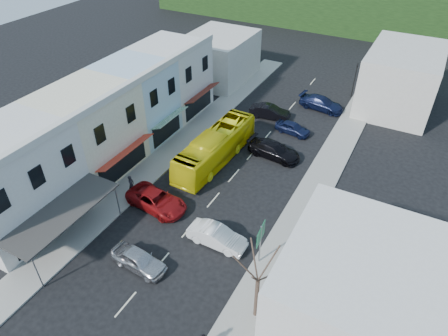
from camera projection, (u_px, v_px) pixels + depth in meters
ground at (189, 229)px, 32.37m from camera, size 120.00×120.00×0.00m
sidewalk_left at (179, 144)px, 42.23m from camera, size 3.00×52.00×0.15m
sidewalk_right at (317, 187)px, 36.56m from camera, size 3.00×52.00×0.15m
shopfront_row at (104, 122)px, 38.23m from camera, size 8.25×30.00×8.00m
right_building at (354, 306)px, 22.05m from camera, size 8.00×9.00×8.00m
distant_block_left at (219, 57)px, 54.21m from camera, size 8.00×10.00×6.00m
distant_block_right at (401, 79)px, 47.34m from camera, size 8.00×12.00×7.00m
bus at (216, 148)px, 39.04m from camera, size 2.95×11.69×3.10m
car_silver at (139, 260)px, 28.85m from camera, size 4.52×2.10×1.40m
car_white at (217, 237)px, 30.66m from camera, size 4.41×1.81×1.40m
car_red at (157, 201)px, 34.03m from camera, size 4.81×2.48×1.40m
car_black_near at (274, 151)px, 40.13m from camera, size 4.64×2.20×1.40m
car_navy_mid at (293, 128)px, 43.75m from camera, size 4.61×2.39×1.40m
car_black_far at (270, 112)px, 46.52m from camera, size 4.59×2.33×1.40m
car_navy_far at (321, 104)px, 48.24m from camera, size 4.69×2.36×1.40m
pedestrian_left at (131, 185)px, 35.23m from camera, size 0.55×0.69×1.70m
direction_sign at (260, 245)px, 28.47m from camera, size 0.49×1.71×3.73m
street_tree at (258, 281)px, 23.91m from camera, size 3.95×3.95×7.14m
traffic_signal at (354, 80)px, 49.93m from camera, size 0.97×1.16×4.52m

